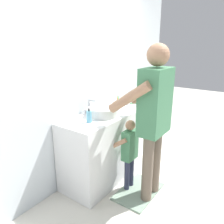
# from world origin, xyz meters

# --- Properties ---
(ground_plane) EXTENTS (14.00, 14.00, 0.00)m
(ground_plane) POSITION_xyz_m (0.00, 0.00, 0.00)
(ground_plane) COLOR silver
(back_wall) EXTENTS (4.40, 0.08, 2.70)m
(back_wall) POSITION_xyz_m (0.00, 0.62, 1.35)
(back_wall) COLOR silver
(back_wall) RESTS_ON ground
(vanity_cabinet) EXTENTS (1.14, 0.54, 0.89)m
(vanity_cabinet) POSITION_xyz_m (0.00, 0.30, 0.44)
(vanity_cabinet) COLOR white
(vanity_cabinet) RESTS_ON ground
(sink_basin) EXTENTS (0.38, 0.38, 0.11)m
(sink_basin) POSITION_xyz_m (0.00, 0.28, 0.94)
(sink_basin) COLOR silver
(sink_basin) RESTS_ON vanity_cabinet
(faucet) EXTENTS (0.18, 0.14, 0.18)m
(faucet) POSITION_xyz_m (0.00, 0.51, 0.97)
(faucet) COLOR #B7BABF
(faucet) RESTS_ON vanity_cabinet
(toothbrush_cup) EXTENTS (0.07, 0.07, 0.21)m
(toothbrush_cup) POSITION_xyz_m (0.34, 0.30, 0.94)
(toothbrush_cup) COLOR silver
(toothbrush_cup) RESTS_ON vanity_cabinet
(soap_bottle) EXTENTS (0.06, 0.06, 0.17)m
(soap_bottle) POSITION_xyz_m (-0.28, 0.26, 0.95)
(soap_bottle) COLOR #66B2D1
(soap_bottle) RESTS_ON vanity_cabinet
(bath_mat) EXTENTS (0.64, 0.40, 0.02)m
(bath_mat) POSITION_xyz_m (0.00, -0.25, 0.01)
(bath_mat) COLOR gray
(bath_mat) RESTS_ON ground
(child_toddler) EXTENTS (0.28, 0.28, 0.90)m
(child_toddler) POSITION_xyz_m (0.00, -0.10, 0.54)
(child_toddler) COLOR #2D334C
(child_toddler) RESTS_ON ground
(adult_parent) EXTENTS (0.54, 0.57, 1.75)m
(adult_parent) POSITION_xyz_m (0.03, -0.37, 1.05)
(adult_parent) COLOR #6B5B4C
(adult_parent) RESTS_ON ground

